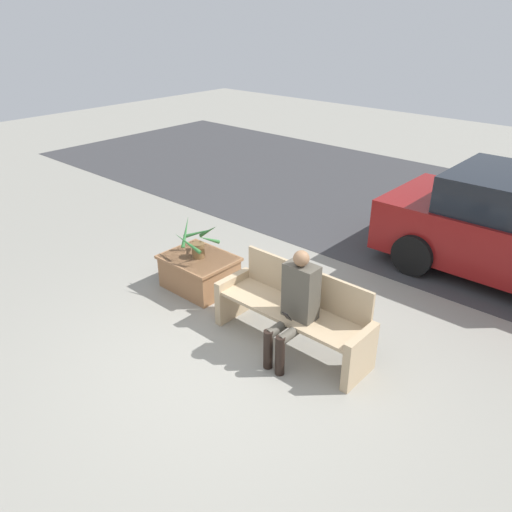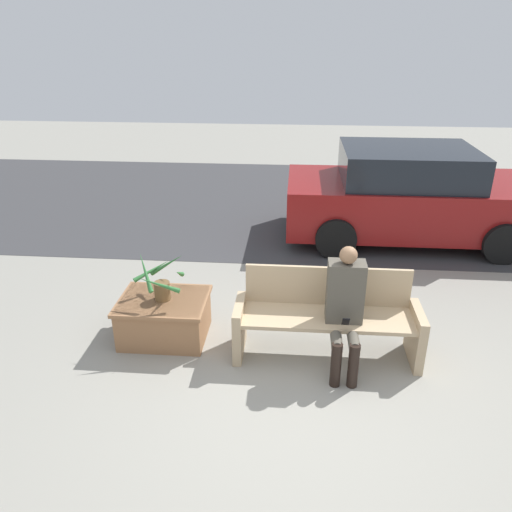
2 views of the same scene
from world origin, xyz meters
TOP-DOWN VIEW (x-y plane):
  - ground_plane at (0.00, 0.00)m, footprint 30.00×30.00m
  - road_surface at (0.00, 5.91)m, footprint 20.00×6.00m
  - bench at (0.30, 0.78)m, footprint 1.90×0.56m
  - person_seated at (0.45, 0.59)m, footprint 0.36×0.60m
  - planter_box at (-1.47, 0.94)m, footprint 0.96×0.76m
  - potted_plant at (-1.47, 0.94)m, footprint 0.58×0.59m

SIDE VIEW (x-z plane):
  - ground_plane at x=0.00m, z-range 0.00..0.00m
  - road_surface at x=0.00m, z-range 0.00..0.01m
  - planter_box at x=-1.47m, z-range 0.02..0.49m
  - bench at x=0.30m, z-range -0.02..0.89m
  - potted_plant at x=-1.47m, z-range 0.41..0.95m
  - person_seated at x=0.45m, z-range 0.05..1.33m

